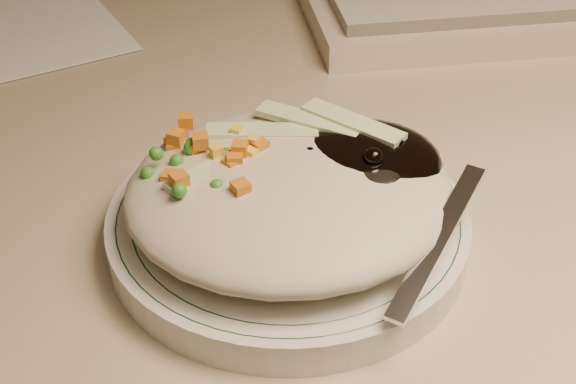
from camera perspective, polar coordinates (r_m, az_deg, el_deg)
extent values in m
cube|color=tan|center=(0.67, 2.45, 6.58)|extent=(1.40, 0.70, 0.04)
cylinder|color=silver|center=(0.49, 0.00, -2.45)|extent=(0.22, 0.22, 0.02)
torus|color=#144723|center=(0.48, 0.00, -1.53)|extent=(0.21, 0.21, 0.00)
torus|color=#144723|center=(0.48, 0.00, -1.53)|extent=(0.19, 0.19, 0.00)
ellipsoid|color=#B0A78F|center=(0.46, 0.10, 0.05)|extent=(0.19, 0.18, 0.04)
ellipsoid|color=black|center=(0.48, 5.10, 2.09)|extent=(0.10, 0.09, 0.03)
ellipsoid|color=orange|center=(0.48, -5.66, 1.11)|extent=(0.08, 0.08, 0.02)
sphere|color=black|center=(0.47, 1.55, 2.57)|extent=(0.01, 0.01, 0.01)
sphere|color=black|center=(0.48, 4.81, 3.29)|extent=(0.01, 0.01, 0.01)
sphere|color=black|center=(0.48, 7.69, 3.44)|extent=(0.01, 0.01, 0.01)
sphere|color=black|center=(0.49, 6.45, 3.65)|extent=(0.01, 0.01, 0.01)
sphere|color=black|center=(0.46, 6.07, 2.44)|extent=(0.01, 0.01, 0.01)
sphere|color=black|center=(0.47, 4.71, 2.79)|extent=(0.01, 0.01, 0.01)
sphere|color=black|center=(0.49, 5.70, 3.60)|extent=(0.01, 0.01, 0.01)
cube|color=#CA6E16|center=(0.47, -6.25, 3.63)|extent=(0.01, 0.01, 0.01)
cube|color=#CA6E16|center=(0.46, -4.03, 1.22)|extent=(0.01, 0.01, 0.01)
cube|color=#CA6E16|center=(0.48, -7.97, 3.88)|extent=(0.01, 0.01, 0.01)
cube|color=#CA6E16|center=(0.46, -3.44, 3.08)|extent=(0.01, 0.01, 0.01)
cube|color=#CA6E16|center=(0.46, -3.80, 2.28)|extent=(0.01, 0.01, 0.01)
cube|color=#CA6E16|center=(0.49, -8.16, 3.34)|extent=(0.01, 0.01, 0.01)
cube|color=#CA6E16|center=(0.47, -6.53, 3.26)|extent=(0.01, 0.01, 0.01)
cube|color=#CA6E16|center=(0.46, -3.99, 1.93)|extent=(0.01, 0.01, 0.01)
cube|color=#CA6E16|center=(0.47, -2.05, 3.25)|extent=(0.01, 0.01, 0.01)
cube|color=#CA6E16|center=(0.49, -7.31, 5.05)|extent=(0.01, 0.01, 0.01)
cube|color=#CA6E16|center=(0.44, -7.75, 0.86)|extent=(0.01, 0.01, 0.01)
cube|color=#CA6E16|center=(0.43, -3.38, 0.24)|extent=(0.01, 0.01, 0.01)
cube|color=#CA6E16|center=(0.46, -8.37, 0.96)|extent=(0.01, 0.01, 0.01)
cube|color=#CA6E16|center=(0.49, -8.05, 3.08)|extent=(0.01, 0.01, 0.01)
sphere|color=#388C28|center=(0.47, -3.96, 2.43)|extent=(0.01, 0.01, 0.01)
sphere|color=#388C28|center=(0.44, -7.73, 0.11)|extent=(0.01, 0.01, 0.01)
sphere|color=#388C28|center=(0.47, -7.91, 2.19)|extent=(0.01, 0.01, 0.01)
sphere|color=#388C28|center=(0.46, -9.36, 2.72)|extent=(0.01, 0.01, 0.01)
sphere|color=#388C28|center=(0.47, -4.38, 2.70)|extent=(0.01, 0.01, 0.01)
sphere|color=#388C28|center=(0.45, -3.10, 0.17)|extent=(0.01, 0.01, 0.01)
sphere|color=#388C28|center=(0.47, -5.73, 1.63)|extent=(0.01, 0.01, 0.01)
sphere|color=#388C28|center=(0.45, -6.37, 0.11)|extent=(0.01, 0.01, 0.01)
sphere|color=#388C28|center=(0.47, -9.93, 1.30)|extent=(0.01, 0.01, 0.01)
sphere|color=#388C28|center=(0.47, -6.70, 3.40)|extent=(0.01, 0.01, 0.01)
sphere|color=#388C28|center=(0.47, -6.95, 3.15)|extent=(0.01, 0.01, 0.01)
sphere|color=#388C28|center=(0.46, -7.72, 0.97)|extent=(0.01, 0.01, 0.01)
sphere|color=#388C28|center=(0.44, -5.07, 0.40)|extent=(0.01, 0.01, 0.01)
sphere|color=#388C28|center=(0.49, -1.84, 3.91)|extent=(0.01, 0.01, 0.01)
cube|color=yellow|center=(0.47, -4.53, 2.69)|extent=(0.01, 0.01, 0.01)
cube|color=yellow|center=(0.46, -2.64, 2.69)|extent=(0.01, 0.01, 0.01)
cube|color=yellow|center=(0.48, -5.86, 2.74)|extent=(0.01, 0.01, 0.01)
cube|color=yellow|center=(0.46, -5.10, 2.87)|extent=(0.01, 0.01, 0.01)
cube|color=yellow|center=(0.46, -5.69, 1.49)|extent=(0.01, 0.01, 0.01)
cube|color=yellow|center=(0.47, -2.46, 3.60)|extent=(0.01, 0.01, 0.01)
cube|color=yellow|center=(0.48, -3.65, 4.27)|extent=(0.01, 0.01, 0.01)
cube|color=yellow|center=(0.46, -4.52, 1.52)|extent=(0.01, 0.01, 0.01)
cube|color=#B2D18C|center=(0.49, -1.86, 4.31)|extent=(0.07, 0.03, 0.00)
cube|color=#B2D18C|center=(0.49, 1.52, 5.12)|extent=(0.06, 0.05, 0.00)
cube|color=#B2D18C|center=(0.46, -5.03, 1.77)|extent=(0.06, 0.05, 0.00)
cube|color=#B2D18C|center=(0.49, 4.64, 4.96)|extent=(0.06, 0.06, 0.00)
cube|color=#B2D18C|center=(0.45, 0.83, 0.83)|extent=(0.07, 0.04, 0.00)
cube|color=#B2D18C|center=(0.48, -0.03, 3.03)|extent=(0.07, 0.04, 0.00)
ellipsoid|color=silver|center=(0.46, 6.16, 1.41)|extent=(0.06, 0.06, 0.01)
cube|color=silver|center=(0.44, 10.62, -3.34)|extent=(0.08, 0.09, 0.03)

